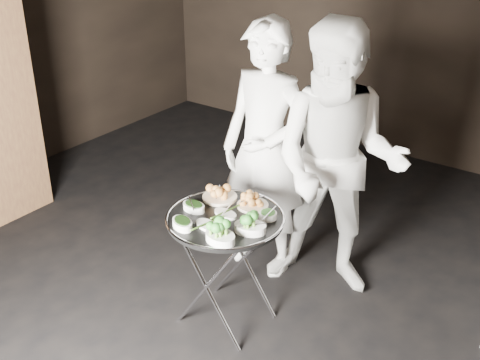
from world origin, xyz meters
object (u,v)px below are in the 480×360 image
Objects in this scene: waiter_left at (265,152)px; waiter_right at (338,164)px; serving_tray at (225,218)px; tray_stand at (226,265)px.

waiter_right is (0.52, 0.07, 0.03)m from waiter_left.
serving_tray is 0.84m from waiter_right.
waiter_left is at bearing 103.97° from tray_stand.
waiter_left is 0.97× the size of waiter_right.
tray_stand is at bearing -76.28° from waiter_left.
waiter_left reaches higher than serving_tray.
tray_stand is 0.85m from waiter_left.
tray_stand is 0.41× the size of waiter_left.
tray_stand is 0.97m from waiter_right.
tray_stand is 1.04× the size of serving_tray.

